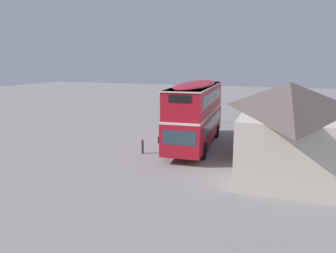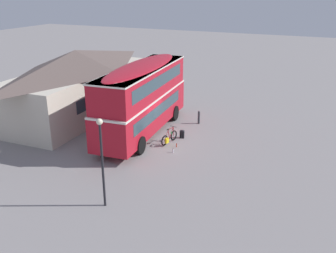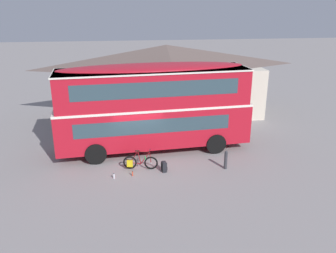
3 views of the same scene
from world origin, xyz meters
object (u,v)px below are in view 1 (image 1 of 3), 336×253
at_px(water_bottle_red_squeeze, 164,137).
at_px(touring_bicycle, 170,136).
at_px(double_decker_bus, 196,111).
at_px(water_bottle_clear_plastic, 166,135).
at_px(backpack_on_ground, 160,140).
at_px(street_lamp, 194,97).
at_px(kerb_bollard, 143,146).

bearing_deg(water_bottle_red_squeeze, touring_bicycle, 62.07).
bearing_deg(water_bottle_red_squeeze, double_decker_bus, 66.39).
distance_m(double_decker_bus, water_bottle_clear_plastic, 4.61).
distance_m(backpack_on_ground, water_bottle_clear_plastic, 2.45).
bearing_deg(street_lamp, backpack_on_ground, -1.04).
bearing_deg(backpack_on_ground, street_lamp, 178.96).
xyz_separation_m(touring_bicycle, water_bottle_red_squeeze, (-0.36, -0.68, -0.25)).
relative_size(touring_bicycle, backpack_on_ground, 3.06).
height_order(touring_bicycle, kerb_bollard, touring_bicycle).
bearing_deg(kerb_bollard, water_bottle_clear_plastic, -176.82).
height_order(double_decker_bus, kerb_bollard, double_decker_bus).
relative_size(touring_bicycle, water_bottle_clear_plastic, 6.47).
xyz_separation_m(backpack_on_ground, water_bottle_red_squeeze, (-1.55, -0.26, -0.16)).
relative_size(water_bottle_clear_plastic, kerb_bollard, 0.27).
relative_size(backpack_on_ground, water_bottle_clear_plastic, 2.11).
bearing_deg(water_bottle_red_squeeze, kerb_bollard, 2.17).
distance_m(water_bottle_clear_plastic, kerb_bollard, 5.50).
relative_size(water_bottle_red_squeeze, kerb_bollard, 0.27).
relative_size(water_bottle_red_squeeze, street_lamp, 0.06).
bearing_deg(kerb_bollard, touring_bicycle, 173.16).
height_order(double_decker_bus, street_lamp, double_decker_bus).
height_order(backpack_on_ground, water_bottle_red_squeeze, backpack_on_ground).
bearing_deg(street_lamp, double_decker_bus, 16.53).
distance_m(backpack_on_ground, street_lamp, 9.35).
bearing_deg(double_decker_bus, water_bottle_clear_plastic, -124.77).
distance_m(water_bottle_clear_plastic, water_bottle_red_squeeze, 0.88).
xyz_separation_m(touring_bicycle, backpack_on_ground, (1.18, -0.43, -0.08)).
xyz_separation_m(water_bottle_clear_plastic, kerb_bollard, (5.48, 0.30, 0.37)).
height_order(double_decker_bus, water_bottle_clear_plastic, double_decker_bus).
bearing_deg(double_decker_bus, street_lamp, -163.47).
xyz_separation_m(double_decker_bus, street_lamp, (-8.82, -2.62, 0.02)).
bearing_deg(street_lamp, kerb_bollard, -1.17).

